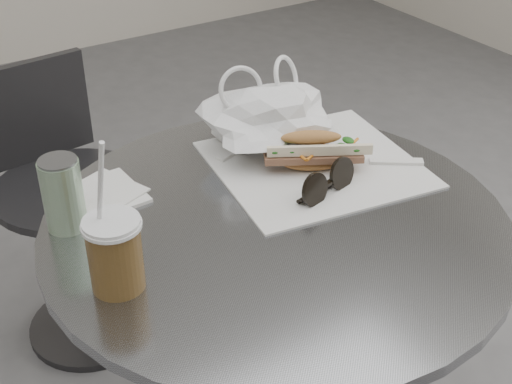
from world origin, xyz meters
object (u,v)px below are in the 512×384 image
sunglasses (327,184)px  cafe_table (274,343)px  banh_mi (312,151)px  iced_coffee (115,253)px  chair_far (71,225)px  drink_can (63,194)px

sunglasses → cafe_table: bearing=173.5°
banh_mi → iced_coffee: bearing=-135.6°
chair_far → iced_coffee: size_ratio=3.04×
banh_mi → iced_coffee: (-0.42, -0.11, 0.02)m
iced_coffee → drink_can: bearing=93.3°
sunglasses → drink_can: (-0.40, 0.15, 0.04)m
chair_far → iced_coffee: (-0.15, -0.78, 0.47)m
cafe_table → drink_can: 0.47m
banh_mi → cafe_table: bearing=-116.5°
iced_coffee → cafe_table: bearing=3.8°
chair_far → iced_coffee: iced_coffee is taller
drink_can → sunglasses: bearing=-20.0°
iced_coffee → drink_can: iced_coffee is taller
drink_can → chair_far: bearing=74.8°
chair_far → drink_can: (-0.16, -0.60, 0.47)m
cafe_table → sunglasses: 0.32m
banh_mi → iced_coffee: size_ratio=0.94×
cafe_table → banh_mi: (0.14, 0.10, 0.31)m
chair_far → sunglasses: (0.24, -0.74, 0.43)m
chair_far → drink_can: size_ratio=6.02×
chair_far → sunglasses: bearing=102.0°
sunglasses → drink_can: 0.43m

